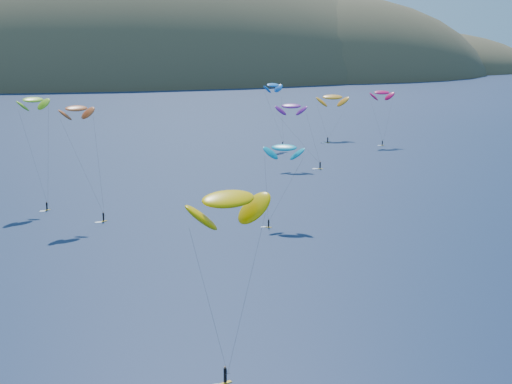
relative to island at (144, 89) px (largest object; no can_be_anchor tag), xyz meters
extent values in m
ellipsoid|color=#3D3526|center=(-19.40, -2.36, -1.86)|extent=(600.00, 300.00, 210.00)
ellipsoid|color=#3D3526|center=(140.60, -22.36, 1.38)|extent=(320.00, 220.00, 156.00)
ellipsoid|color=#3D3526|center=(260.60, 17.64, 5.70)|extent=(240.00, 180.00, 84.00)
cube|color=gold|center=(-51.43, -536.80, 10.78)|extent=(1.61, 1.00, 0.09)
cylinder|color=black|center=(-51.43, -536.80, 11.75)|extent=(0.36, 0.36, 1.66)
sphere|color=#8C6047|center=(-51.43, -536.80, 12.72)|extent=(0.28, 0.28, 0.28)
ellipsoid|color=#E3B200|center=(-48.94, -528.40, 30.09)|extent=(12.25, 8.95, 6.20)
cube|color=gold|center=(-72.02, -449.95, 10.78)|extent=(1.41, 1.18, 0.08)
cylinder|color=black|center=(-72.02, -449.95, 11.68)|extent=(0.34, 0.34, 1.54)
sphere|color=#8C6047|center=(-72.02, -449.95, 12.57)|extent=(0.26, 0.26, 0.26)
ellipsoid|color=#96D322|center=(-73.69, -441.57, 34.29)|extent=(8.50, 7.57, 4.38)
cube|color=gold|center=(3.89, -380.59, 10.77)|extent=(1.28, 1.03, 0.07)
cylinder|color=black|center=(3.89, -380.59, 11.58)|extent=(0.30, 0.30, 1.38)
sphere|color=#8C6047|center=(3.89, -380.59, 12.39)|extent=(0.23, 0.23, 0.23)
ellipsoid|color=blue|center=(0.97, -378.41, 31.34)|extent=(9.14, 7.87, 4.67)
cube|color=gold|center=(-28.71, -476.01, 10.77)|extent=(1.33, 0.92, 0.07)
cylinder|color=black|center=(-28.71, -476.01, 11.59)|extent=(0.30, 0.30, 1.39)
sphere|color=#8C6047|center=(-28.71, -476.01, 12.39)|extent=(0.23, 0.23, 0.23)
ellipsoid|color=#0093B5|center=(-24.09, -471.15, 26.05)|extent=(8.91, 6.99, 4.51)
cube|color=gold|center=(2.43, -421.22, 10.78)|extent=(1.71, 0.98, 0.09)
cylinder|color=black|center=(2.43, -421.22, 11.81)|extent=(0.39, 0.39, 1.76)
sphere|color=#8C6047|center=(2.43, -421.22, 12.83)|extent=(0.29, 0.29, 0.29)
ellipsoid|color=#701885|center=(-3.82, -413.19, 28.04)|extent=(9.56, 6.65, 4.87)
cube|color=gold|center=(37.46, -387.45, 10.77)|extent=(1.37, 0.45, 0.07)
cylinder|color=black|center=(37.46, -387.45, 11.62)|extent=(0.32, 0.32, 1.45)
sphere|color=#8C6047|center=(37.46, -387.45, 12.46)|extent=(0.24, 0.24, 0.24)
ellipsoid|color=#CB064E|center=(38.58, -383.11, 28.39)|extent=(8.95, 4.48, 4.90)
cube|color=gold|center=(-60.55, -462.70, 10.78)|extent=(1.53, 1.07, 0.08)
cylinder|color=black|center=(-60.55, -462.70, 11.72)|extent=(0.35, 0.35, 1.60)
sphere|color=#8C6047|center=(-60.55, -462.70, 12.65)|extent=(0.27, 0.27, 0.27)
ellipsoid|color=#C45021|center=(-64.66, -457.23, 33.76)|extent=(8.38, 6.65, 4.25)
cube|color=gold|center=(21.48, -377.02, 10.78)|extent=(1.62, 0.66, 0.09)
cylinder|color=black|center=(21.48, -377.02, 11.77)|extent=(0.37, 0.37, 1.68)
sphere|color=#8C6047|center=(21.48, -377.02, 12.74)|extent=(0.28, 0.28, 0.28)
ellipsoid|color=orange|center=(27.08, -366.34, 25.59)|extent=(11.96, 6.75, 6.34)
camera|label=1|loc=(-67.30, -608.66, 49.88)|focal=50.00mm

